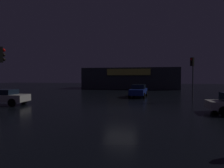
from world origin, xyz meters
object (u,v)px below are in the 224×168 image
at_px(car_far, 4,97).
at_px(car_crossing, 139,91).
at_px(traffic_signal_main, 192,70).
at_px(store_building, 131,78).
at_px(traffic_signal_opposite, 0,64).

height_order(car_far, car_crossing, car_crossing).
bearing_deg(car_far, traffic_signal_main, 20.22).
xyz_separation_m(traffic_signal_main, car_crossing, (-5.83, 3.14, -2.53)).
bearing_deg(store_building, car_far, -106.95).
xyz_separation_m(traffic_signal_main, car_far, (-17.43, -6.42, -2.58)).
xyz_separation_m(traffic_signal_opposite, car_crossing, (6.77, 15.07, -2.52)).
height_order(traffic_signal_main, car_far, traffic_signal_main).
distance_m(traffic_signal_opposite, car_crossing, 16.71).
xyz_separation_m(car_far, car_crossing, (11.60, 9.56, 0.06)).
height_order(traffic_signal_opposite, car_crossing, traffic_signal_opposite).
relative_size(traffic_signal_opposite, car_far, 0.94).
bearing_deg(traffic_signal_opposite, car_crossing, 65.81).
relative_size(traffic_signal_main, car_crossing, 1.03).
relative_size(traffic_signal_main, car_far, 1.01).
bearing_deg(traffic_signal_main, car_far, -159.78).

